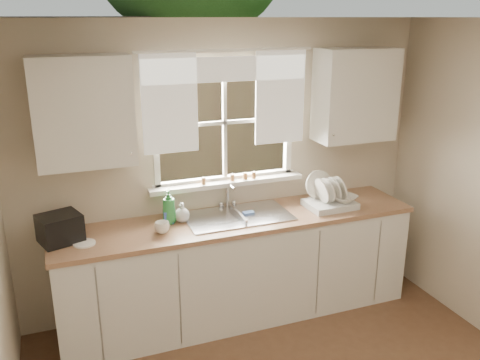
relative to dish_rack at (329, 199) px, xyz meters
name	(u,v)px	position (x,y,z in m)	size (l,w,h in m)	color
room_walls	(360,280)	(-0.83, -1.70, 0.25)	(3.62, 4.02, 2.50)	beige
ceiling	(373,19)	(-0.83, -1.63, 1.51)	(3.60, 4.00, 0.02)	silver
window	(225,142)	(-0.83, 0.37, 0.50)	(1.38, 0.16, 1.06)	white
curtains	(227,90)	(-0.83, 0.31, 0.95)	(1.50, 0.03, 0.81)	white
base_cabinets	(239,269)	(-0.83, 0.05, -0.55)	(3.00, 0.62, 0.87)	silver
countertop	(239,220)	(-0.83, 0.05, -0.10)	(3.04, 0.65, 0.04)	#996D4C
upper_cabinet_left	(83,112)	(-1.98, 0.19, 0.86)	(0.70, 0.33, 0.80)	silver
upper_cabinet_right	(355,95)	(0.32, 0.19, 0.86)	(0.70, 0.33, 0.80)	silver
wall_outlet	(315,177)	(0.05, 0.35, 0.09)	(0.08, 0.01, 0.12)	beige
sill_jars	(234,177)	(-0.78, 0.31, 0.19)	(0.50, 0.04, 0.06)	brown
sink	(237,224)	(-0.83, 0.08, -0.15)	(0.88, 0.52, 0.40)	#B7B7BC
dish_rack	(329,199)	(0.00, 0.00, 0.00)	(0.43, 0.33, 0.30)	silver
bowl	(344,198)	(0.12, -0.05, 0.01)	(0.22, 0.22, 0.05)	silver
soap_bottle_a	(169,206)	(-1.39, 0.14, 0.07)	(0.11, 0.11, 0.29)	#2C883E
soap_bottle_b	(168,214)	(-1.41, 0.14, 0.01)	(0.07, 0.08, 0.16)	blue
soap_bottle_c	(182,212)	(-1.29, 0.14, 0.00)	(0.12, 0.12, 0.16)	beige
saucer	(84,243)	(-2.08, -0.03, -0.07)	(0.16, 0.16, 0.01)	white
cup	(162,227)	(-1.49, -0.03, -0.03)	(0.11, 0.11, 0.09)	silver
black_appliance	(60,228)	(-2.23, 0.08, 0.03)	(0.29, 0.25, 0.21)	black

